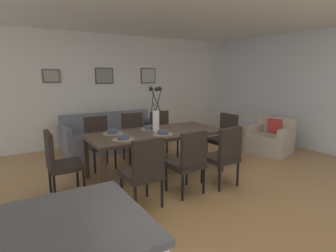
% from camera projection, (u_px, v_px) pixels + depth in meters
% --- Properties ---
extents(ground_plane, '(9.00, 9.00, 0.00)m').
position_uv_depth(ground_plane, '(182.00, 187.00, 4.07)').
color(ground_plane, '#A87A47').
extents(back_wall_panel, '(9.00, 0.10, 2.60)m').
position_uv_depth(back_wall_panel, '(108.00, 90.00, 6.56)').
color(back_wall_panel, silver).
rests_on(back_wall_panel, ground).
extents(side_window_wall, '(0.10, 6.30, 2.60)m').
position_uv_depth(side_window_wall, '(308.00, 91.00, 6.02)').
color(side_window_wall, white).
rests_on(side_window_wall, ground).
extents(ceiling_panel, '(9.00, 7.20, 0.08)m').
position_uv_depth(ceiling_panel, '(168.00, 6.00, 3.91)').
color(ceiling_panel, white).
extents(dining_table, '(2.20, 1.00, 0.74)m').
position_uv_depth(dining_table, '(156.00, 136.00, 4.44)').
color(dining_table, '#3D2D23').
rests_on(dining_table, ground).
extents(dining_chair_near_left, '(0.47, 0.47, 0.92)m').
position_uv_depth(dining_chair_near_left, '(144.00, 169.00, 3.34)').
color(dining_chair_near_left, black).
rests_on(dining_chair_near_left, ground).
extents(dining_chair_near_right, '(0.47, 0.47, 0.92)m').
position_uv_depth(dining_chair_near_right, '(99.00, 140.00, 4.85)').
color(dining_chair_near_right, black).
rests_on(dining_chair_near_right, ground).
extents(dining_chair_far_left, '(0.47, 0.47, 0.92)m').
position_uv_depth(dining_chair_far_left, '(189.00, 159.00, 3.73)').
color(dining_chair_far_left, black).
rests_on(dining_chair_far_left, ground).
extents(dining_chair_far_right, '(0.47, 0.47, 0.92)m').
position_uv_depth(dining_chair_far_right, '(135.00, 135.00, 5.26)').
color(dining_chair_far_right, black).
rests_on(dining_chair_far_right, ground).
extents(dining_chair_mid_left, '(0.46, 0.46, 0.92)m').
position_uv_depth(dining_chair_mid_left, '(224.00, 154.00, 4.00)').
color(dining_chair_mid_left, black).
rests_on(dining_chair_mid_left, ground).
extents(dining_chair_mid_right, '(0.47, 0.47, 0.92)m').
position_uv_depth(dining_chair_mid_right, '(163.00, 132.00, 5.53)').
color(dining_chair_mid_right, black).
rests_on(dining_chair_mid_right, ground).
extents(dining_chair_head_west, '(0.44, 0.44, 0.92)m').
position_uv_depth(dining_chair_head_west, '(59.00, 160.00, 3.69)').
color(dining_chair_head_west, black).
rests_on(dining_chair_head_west, ground).
extents(dining_chair_head_east, '(0.46, 0.46, 0.92)m').
position_uv_depth(dining_chair_head_east, '(224.00, 135.00, 5.20)').
color(dining_chair_head_east, black).
rests_on(dining_chair_head_east, ground).
extents(centerpiece_vase, '(0.21, 0.23, 0.73)m').
position_uv_depth(centerpiece_vase, '(156.00, 115.00, 4.37)').
color(centerpiece_vase, white).
rests_on(centerpiece_vase, dining_table).
extents(placemat_near_left, '(0.32, 0.32, 0.01)m').
position_uv_depth(placemat_near_left, '(123.00, 139.00, 3.90)').
color(placemat_near_left, '#7F705B').
rests_on(placemat_near_left, dining_table).
extents(bowl_near_left, '(0.17, 0.17, 0.07)m').
position_uv_depth(bowl_near_left, '(123.00, 137.00, 3.89)').
color(bowl_near_left, '#475166').
rests_on(bowl_near_left, dining_table).
extents(placemat_near_right, '(0.32, 0.32, 0.01)m').
position_uv_depth(placemat_near_right, '(113.00, 134.00, 4.28)').
color(placemat_near_right, '#7F705B').
rests_on(placemat_near_right, dining_table).
extents(bowl_near_right, '(0.17, 0.17, 0.07)m').
position_uv_depth(bowl_near_right, '(113.00, 131.00, 4.27)').
color(bowl_near_right, '#475166').
rests_on(bowl_near_right, dining_table).
extents(placemat_far_left, '(0.32, 0.32, 0.01)m').
position_uv_depth(placemat_far_left, '(163.00, 134.00, 4.23)').
color(placemat_far_left, '#7F705B').
rests_on(placemat_far_left, dining_table).
extents(bowl_far_left, '(0.17, 0.17, 0.07)m').
position_uv_depth(bowl_far_left, '(163.00, 132.00, 4.23)').
color(bowl_far_left, '#475166').
rests_on(bowl_far_left, dining_table).
extents(placemat_far_right, '(0.32, 0.32, 0.01)m').
position_uv_depth(placemat_far_right, '(150.00, 129.00, 4.61)').
color(placemat_far_right, '#7F705B').
rests_on(placemat_far_right, dining_table).
extents(bowl_far_right, '(0.17, 0.17, 0.07)m').
position_uv_depth(bowl_far_right, '(150.00, 127.00, 4.60)').
color(bowl_far_right, '#475166').
rests_on(bowl_far_right, dining_table).
extents(sofa, '(2.06, 0.84, 0.80)m').
position_uv_depth(sofa, '(111.00, 137.00, 6.08)').
color(sofa, slate).
rests_on(sofa, ground).
extents(side_table, '(0.36, 0.36, 0.52)m').
position_uv_depth(side_table, '(155.00, 133.00, 6.60)').
color(side_table, black).
rests_on(side_table, ground).
extents(table_lamp, '(0.22, 0.22, 0.51)m').
position_uv_depth(table_lamp, '(155.00, 107.00, 6.48)').
color(table_lamp, '#4C4C51').
rests_on(table_lamp, side_table).
extents(armchair, '(1.00, 1.00, 0.75)m').
position_uv_depth(armchair, '(271.00, 139.00, 5.83)').
color(armchair, '#B7A893').
rests_on(armchair, ground).
extents(framed_picture_left, '(0.36, 0.03, 0.29)m').
position_uv_depth(framed_picture_left, '(51.00, 76.00, 5.80)').
color(framed_picture_left, '#473828').
extents(framed_picture_center, '(0.43, 0.03, 0.38)m').
position_uv_depth(framed_picture_center, '(104.00, 76.00, 6.39)').
color(framed_picture_center, '#473828').
extents(framed_picture_right, '(0.42, 0.03, 0.39)m').
position_uv_depth(framed_picture_right, '(148.00, 76.00, 6.98)').
color(framed_picture_right, '#473828').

